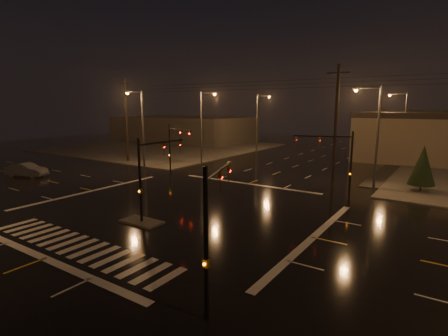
{
  "coord_description": "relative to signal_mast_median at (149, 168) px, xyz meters",
  "views": [
    {
      "loc": [
        17.87,
        -20.34,
        8.14
      ],
      "look_at": [
        1.96,
        3.51,
        3.0
      ],
      "focal_mm": 28.0,
      "sensor_mm": 36.0,
      "label": 1
    }
  ],
  "objects": [
    {
      "name": "car_crossing",
      "position": [
        -23.37,
        3.14,
        -2.97
      ],
      "size": [
        5.05,
        3.29,
        1.57
      ],
      "primitive_type": "imported",
      "rotation": [
        0.0,
        0.0,
        1.94
      ],
      "color": "slate",
      "rests_on": "ground"
    },
    {
      "name": "stop_bar_far",
      "position": [
        -0.0,
        14.07,
        -3.75
      ],
      "size": [
        16.0,
        0.5,
        0.01
      ],
      "primitive_type": "cube",
      "color": "beige",
      "rests_on": "ground"
    },
    {
      "name": "crosswalk",
      "position": [
        -0.0,
        -5.93,
        -3.75
      ],
      "size": [
        15.0,
        2.6,
        0.01
      ],
      "primitive_type": "cube",
      "color": "beige",
      "rests_on": "ground"
    },
    {
      "name": "streetlight_1",
      "position": [
        -11.18,
        21.07,
        2.05
      ],
      "size": [
        2.77,
        0.32,
        10.0
      ],
      "color": "#38383A",
      "rests_on": "ground"
    },
    {
      "name": "signal_mast_ne",
      "position": [
        9.5,
        13.21,
        0.04
      ],
      "size": [
        4.84,
        1.86,
        6.0
      ],
      "color": "black",
      "rests_on": "ground"
    },
    {
      "name": "signal_mast_median",
      "position": [
        0.0,
        0.0,
        0.0
      ],
      "size": [
        0.25,
        4.59,
        6.0
      ],
      "color": "black",
      "rests_on": "ground"
    },
    {
      "name": "ground",
      "position": [
        -0.0,
        3.07,
        -3.75
      ],
      "size": [
        140.0,
        140.0,
        0.0
      ],
      "primitive_type": "plane",
      "color": "black",
      "rests_on": "ground"
    },
    {
      "name": "median_island",
      "position": [
        -0.0,
        -0.93,
        -3.68
      ],
      "size": [
        3.0,
        1.6,
        0.15
      ],
      "primitive_type": "cube",
      "color": "#43413C",
      "rests_on": "ground"
    },
    {
      "name": "utility_pole_1",
      "position": [
        8.0,
        17.07,
        2.38
      ],
      "size": [
        2.2,
        0.32,
        12.0
      ],
      "color": "black",
      "rests_on": "ground"
    },
    {
      "name": "conifer_0",
      "position": [
        15.48,
        20.15,
        -1.18
      ],
      "size": [
        2.4,
        2.4,
        4.45
      ],
      "color": "black",
      "rests_on": "ground"
    },
    {
      "name": "streetlight_5",
      "position": [
        -16.0,
        14.26,
        2.05
      ],
      "size": [
        0.32,
        2.77,
        10.0
      ],
      "color": "#38383A",
      "rests_on": "ground"
    },
    {
      "name": "commercial_block",
      "position": [
        -35.0,
        45.07,
        -0.95
      ],
      "size": [
        30.0,
        18.0,
        5.6
      ],
      "primitive_type": "cube",
      "color": "#3A3633",
      "rests_on": "ground"
    },
    {
      "name": "streetlight_2",
      "position": [
        -11.18,
        37.07,
        2.05
      ],
      "size": [
        2.77,
        0.32,
        10.0
      ],
      "color": "#38383A",
      "rests_on": "ground"
    },
    {
      "name": "stop_bar_near",
      "position": [
        -0.0,
        -7.93,
        -3.75
      ],
      "size": [
        16.0,
        0.5,
        0.01
      ],
      "primitive_type": "cube",
      "color": "beige",
      "rests_on": "ground"
    },
    {
      "name": "signal_mast_nw",
      "position": [
        -9.5,
        13.21,
        0.04
      ],
      "size": [
        4.84,
        1.86,
        6.0
      ],
      "color": "black",
      "rests_on": "ground"
    },
    {
      "name": "streetlight_4",
      "position": [
        11.18,
        39.07,
        2.05
      ],
      "size": [
        2.77,
        0.32,
        10.0
      ],
      "color": "#38383A",
      "rests_on": "ground"
    },
    {
      "name": "utility_pole_0",
      "position": [
        -22.0,
        17.07,
        2.38
      ],
      "size": [
        2.2,
        0.32,
        12.0
      ],
      "color": "black",
      "rests_on": "ground"
    },
    {
      "name": "sidewalk_nw",
      "position": [
        -30.0,
        33.07,
        -3.69
      ],
      "size": [
        36.0,
        36.0,
        0.12
      ],
      "primitive_type": "cube",
      "color": "#43413C",
      "rests_on": "ground"
    },
    {
      "name": "streetlight_3",
      "position": [
        11.18,
        19.07,
        2.05
      ],
      "size": [
        2.77,
        0.32,
        10.0
      ],
      "color": "#38383A",
      "rests_on": "ground"
    },
    {
      "name": "signal_mast_se",
      "position": [
        10.23,
        -6.68,
        -0.04
      ],
      "size": [
        1.55,
        3.87,
        6.0
      ],
      "color": "black",
      "rests_on": "ground"
    }
  ]
}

